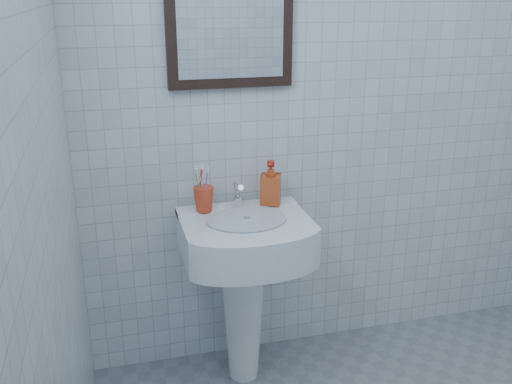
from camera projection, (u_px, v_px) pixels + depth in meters
name	position (u px, v px, depth m)	size (l,w,h in m)	color
wall_back	(336.00, 80.00, 2.40)	(2.20, 0.02, 2.50)	silver
wall_left	(29.00, 196.00, 1.04)	(0.02, 2.40, 2.50)	silver
washbasin	(244.00, 271.00, 2.34)	(0.50, 0.37, 0.77)	white
faucet	(238.00, 197.00, 2.33)	(0.04, 0.10, 0.11)	silver
toothbrush_cup	(204.00, 199.00, 2.28)	(0.08, 0.08, 0.10)	red
soap_dispenser	(271.00, 182.00, 2.35)	(0.08, 0.08, 0.18)	red
wall_mirror	(230.00, 6.00, 2.18)	(0.50, 0.04, 0.62)	black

